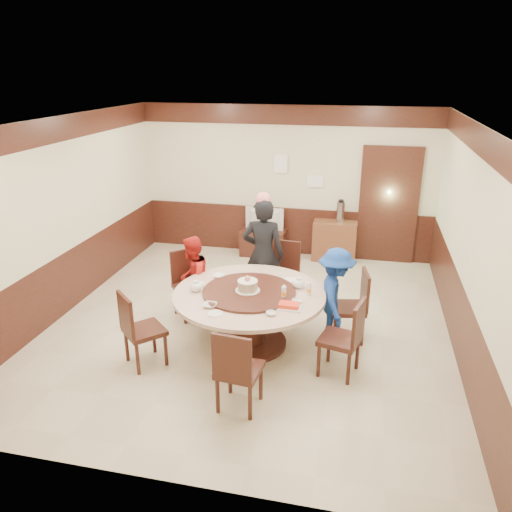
% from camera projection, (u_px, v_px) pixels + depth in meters
% --- Properties ---
extents(room, '(6.00, 6.04, 2.84)m').
position_uv_depth(room, '(250.00, 252.00, 6.77)').
color(room, beige).
rests_on(room, ground).
extents(banquet_table, '(1.94, 1.94, 0.78)m').
position_uv_depth(banquet_table, '(249.00, 308.00, 6.40)').
color(banquet_table, '#391812').
rests_on(banquet_table, ground).
extents(chair_0, '(0.53, 0.52, 0.97)m').
position_uv_depth(chair_0, '(349.00, 318.00, 6.63)').
color(chair_0, '#391812').
rests_on(chair_0, ground).
extents(chair_1, '(0.48, 0.49, 0.97)m').
position_uv_depth(chair_1, '(283.00, 285.00, 7.61)').
color(chair_1, '#391812').
rests_on(chair_1, ground).
extents(chair_2, '(0.62, 0.62, 0.97)m').
position_uv_depth(chair_2, '(191.00, 296.00, 7.27)').
color(chair_2, '#391812').
rests_on(chair_2, ground).
extents(chair_3, '(0.62, 0.62, 0.97)m').
position_uv_depth(chair_3, '(144.00, 342.00, 6.06)').
color(chair_3, '#391812').
rests_on(chair_3, ground).
extents(chair_4, '(0.48, 0.49, 0.97)m').
position_uv_depth(chair_4, '(239.00, 383.00, 5.27)').
color(chair_4, '#391812').
rests_on(chair_4, ground).
extents(chair_5, '(0.54, 0.53, 0.97)m').
position_uv_depth(chair_5, '(341.00, 351.00, 5.87)').
color(chair_5, '#391812').
rests_on(chair_5, ground).
extents(person_standing, '(0.63, 0.43, 1.70)m').
position_uv_depth(person_standing, '(263.00, 255.00, 7.33)').
color(person_standing, black).
rests_on(person_standing, ground).
extents(person_red, '(0.54, 0.65, 1.23)m').
position_uv_depth(person_red, '(192.00, 279.00, 7.08)').
color(person_red, red).
rests_on(person_red, ground).
extents(person_blue, '(0.58, 0.89, 1.29)m').
position_uv_depth(person_blue, '(335.00, 296.00, 6.47)').
color(person_blue, navy).
rests_on(person_blue, ground).
extents(birthday_cake, '(0.31, 0.31, 0.21)m').
position_uv_depth(birthday_cake, '(248.00, 286.00, 6.28)').
color(birthday_cake, white).
rests_on(birthday_cake, banquet_table).
extents(teapot_left, '(0.17, 0.15, 0.13)m').
position_uv_depth(teapot_left, '(196.00, 287.00, 6.35)').
color(teapot_left, white).
rests_on(teapot_left, banquet_table).
extents(teapot_right, '(0.17, 0.15, 0.13)m').
position_uv_depth(teapot_right, '(299.00, 284.00, 6.44)').
color(teapot_right, white).
rests_on(teapot_right, banquet_table).
extents(bowl_0, '(0.16, 0.16, 0.04)m').
position_uv_depth(bowl_0, '(219.00, 276.00, 6.78)').
color(bowl_0, white).
rests_on(bowl_0, banquet_table).
extents(bowl_1, '(0.12, 0.12, 0.04)m').
position_uv_depth(bowl_1, '(271.00, 313.00, 5.75)').
color(bowl_1, white).
rests_on(bowl_1, banquet_table).
extents(bowl_2, '(0.17, 0.17, 0.04)m').
position_uv_depth(bowl_2, '(210.00, 305.00, 5.95)').
color(bowl_2, white).
rests_on(bowl_2, banquet_table).
extents(bowl_3, '(0.14, 0.14, 0.04)m').
position_uv_depth(bowl_3, '(297.00, 302.00, 6.04)').
color(bowl_3, white).
rests_on(bowl_3, banquet_table).
extents(bowl_4, '(0.14, 0.14, 0.03)m').
position_uv_depth(bowl_4, '(199.00, 284.00, 6.53)').
color(bowl_4, white).
rests_on(bowl_4, banquet_table).
extents(saucer_near, '(0.18, 0.18, 0.01)m').
position_uv_depth(saucer_near, '(215.00, 313.00, 5.78)').
color(saucer_near, white).
rests_on(saucer_near, banquet_table).
extents(saucer_far, '(0.18, 0.18, 0.01)m').
position_uv_depth(saucer_far, '(290.00, 280.00, 6.69)').
color(saucer_far, white).
rests_on(saucer_far, banquet_table).
extents(shrimp_platter, '(0.30, 0.20, 0.06)m').
position_uv_depth(shrimp_platter, '(289.00, 306.00, 5.91)').
color(shrimp_platter, white).
rests_on(shrimp_platter, banquet_table).
extents(bottle_0, '(0.06, 0.06, 0.16)m').
position_uv_depth(bottle_0, '(284.00, 293.00, 6.14)').
color(bottle_0, white).
rests_on(bottle_0, banquet_table).
extents(bottle_1, '(0.06, 0.06, 0.16)m').
position_uv_depth(bottle_1, '(309.00, 290.00, 6.22)').
color(bottle_1, white).
rests_on(bottle_1, banquet_table).
extents(tv_stand, '(0.85, 0.45, 0.50)m').
position_uv_depth(tv_stand, '(263.00, 242.00, 9.64)').
color(tv_stand, '#391812').
rests_on(tv_stand, ground).
extents(television, '(0.75, 0.16, 0.43)m').
position_uv_depth(television, '(263.00, 219.00, 9.47)').
color(television, gray).
rests_on(television, tv_stand).
extents(side_cabinet, '(0.80, 0.40, 0.75)m').
position_uv_depth(side_cabinet, '(334.00, 241.00, 9.34)').
color(side_cabinet, brown).
rests_on(side_cabinet, ground).
extents(thermos, '(0.15, 0.15, 0.38)m').
position_uv_depth(thermos, '(340.00, 212.00, 9.13)').
color(thermos, silver).
rests_on(thermos, side_cabinet).
extents(notice_left, '(0.25, 0.00, 0.35)m').
position_uv_depth(notice_left, '(281.00, 164.00, 9.23)').
color(notice_left, white).
rests_on(notice_left, room).
extents(notice_right, '(0.30, 0.00, 0.22)m').
position_uv_depth(notice_right, '(315.00, 181.00, 9.21)').
color(notice_right, white).
rests_on(notice_right, room).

